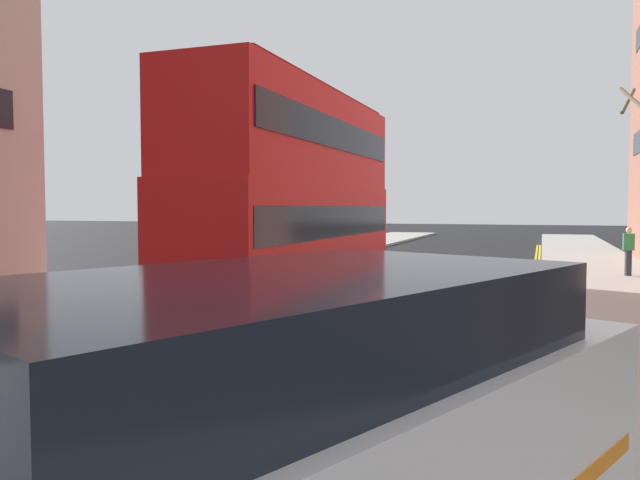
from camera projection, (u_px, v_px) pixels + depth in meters
name	position (u px, v px, depth m)	size (l,w,h in m)	color
sidewalk_right	(630.00, 307.00, 14.75)	(4.00, 80.00, 0.14)	#ADA89E
sidewalk_left	(159.00, 284.00, 19.10)	(4.00, 80.00, 0.14)	#ADA89E
kerb_line_outer	(535.00, 319.00, 13.57)	(0.10, 56.00, 0.01)	yellow
kerb_line_inner	(528.00, 318.00, 13.62)	(0.10, 56.00, 0.01)	yellow
traffic_island	(26.00, 462.00, 5.83)	(1.10, 2.20, 0.10)	#ADA89E
keep_left_bollard	(24.00, 403.00, 5.80)	(0.36, 0.28, 1.11)	silver
double_decker_bus_away	(295.00, 185.00, 17.29)	(2.85, 10.82, 5.64)	red
pedestrian_far	(628.00, 250.00, 20.85)	(0.34, 0.22, 1.62)	#2D2D38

